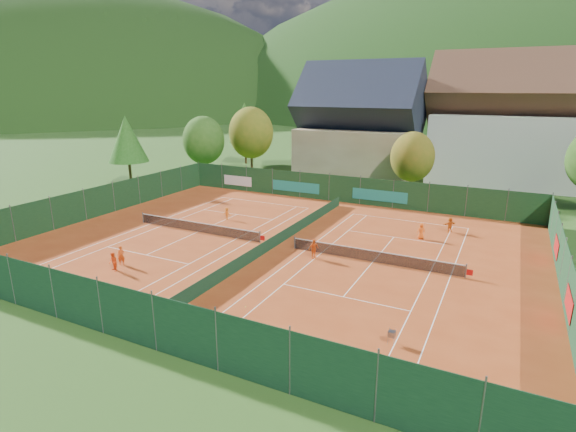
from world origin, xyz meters
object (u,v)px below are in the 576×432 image
Objects in this scene: player_right_near at (314,249)px; player_right_far_b at (450,225)px; hotel_block_a at (514,127)px; player_left_mid at (113,262)px; chalet at (359,131)px; player_left_far at (227,214)px; ball_hopper at (392,334)px; player_right_far_a at (421,231)px; player_left_near at (121,255)px.

player_right_far_b is at bearing -7.33° from player_right_near.
hotel_block_a reaches higher than player_right_near.
player_right_far_b is at bearing -98.64° from hotel_block_a.
chalet is at bearing 105.27° from player_left_mid.
player_right_near is at bearing 147.04° from player_left_far.
ball_hopper is 12.17m from player_right_near.
player_left_mid is (-23.76, -45.76, -6.70)m from hotel_block_a.
player_right_near reaches higher than player_right_far_a.
player_right_far_b is (0.11, 20.29, 0.13)m from ball_hopper.
hotel_block_a is (19.00, 6.00, 0.76)m from chalet.
hotel_block_a is 15.68× the size of player_right_far_a.
player_left_far reaches higher than ball_hopper.
player_right_far_b is (19.95, 5.52, 0.10)m from player_left_far.
chalet reaches higher than player_right_near.
player_left_near reaches higher than ball_hopper.
chalet reaches higher than player_right_far_b.
chalet is at bearing -162.47° from hotel_block_a.
player_left_far is 0.78× the size of player_right_near.
chalet is at bearing 41.18° from player_right_near.
chalet is at bearing -97.94° from player_right_far_b.
player_left_far is 20.70m from player_right_far_b.
player_right_near is (11.68, -5.76, 0.16)m from player_left_far.
player_left_far is at bearing 112.68° from player_left_mid.
hotel_block_a is 15.01× the size of player_left_near.
chalet is 40.48m from player_left_mid.
player_right_near is at bearing 58.49° from player_left_mid.
player_left_near is at bearing 175.36° from ball_hopper.
player_left_mid is (-19.70, 0.51, 0.13)m from ball_hopper.
player_left_mid is 0.99× the size of player_right_far_b.
hotel_block_a is 15.81× the size of player_left_mid.
player_left_far is 18.20m from player_right_far_a.
player_right_near is 1.10× the size of player_right_far_b.
ball_hopper is 20.18m from player_left_near.
hotel_block_a is 14.24× the size of player_right_near.
chalet is 27.14m from player_right_far_a.
chalet is 25.71m from player_right_far_b.
player_left_near is 27.52m from player_right_far_b.
player_right_near is at bearing 132.15° from ball_hopper.
player_right_far_b is (8.27, 11.27, -0.07)m from player_right_near.
player_left_near is (-5.17, -38.64, -5.90)m from chalet.
ball_hopper is (14.94, -40.27, -6.07)m from chalet.
chalet reaches higher than ball_hopper.
player_right_near is 10.41m from player_right_far_a.
player_left_far is (-0.15, 14.26, -0.09)m from player_left_mid.
player_right_far_b is at bearing 9.03° from player_left_near.
ball_hopper is 17.36m from player_right_far_a.
player_left_mid is at bearing 0.03° from player_right_far_b.
player_right_far_a is (-5.87, -29.01, -6.69)m from hotel_block_a.
ball_hopper is at bearing -108.91° from player_right_near.
player_right_far_a reaches higher than player_left_mid.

